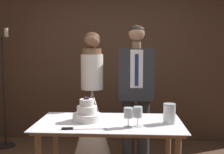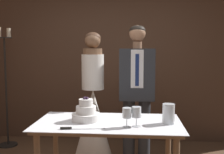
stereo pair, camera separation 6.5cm
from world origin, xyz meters
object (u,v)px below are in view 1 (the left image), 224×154
at_px(wine_glass_middle, 138,113).
at_px(groom, 136,89).
at_px(tiered_cake, 87,113).
at_px(candle_stand, 4,91).
at_px(cake_knife, 75,129).
at_px(bride, 92,117).
at_px(hurricane_candle, 169,114).
at_px(cake_table, 109,132).
at_px(wine_glass_near, 128,113).

distance_m(wine_glass_middle, groom, 0.98).
distance_m(tiered_cake, candle_stand, 2.03).
bearing_deg(tiered_cake, cake_knife, -100.62).
bearing_deg(tiered_cake, bride, 93.80).
xyz_separation_m(wine_glass_middle, groom, (0.01, 0.98, 0.08)).
relative_size(cake_knife, hurricane_candle, 2.09).
distance_m(tiered_cake, bride, 0.85).
relative_size(groom, candle_stand, 0.98).
relative_size(cake_table, hurricane_candle, 7.39).
distance_m(cake_table, hurricane_candle, 0.60).
xyz_separation_m(cake_knife, bride, (0.00, 1.11, -0.18)).
distance_m(cake_knife, groom, 1.26).
bearing_deg(candle_stand, bride, -22.18).
bearing_deg(groom, cake_table, -108.18).
bearing_deg(wine_glass_near, groom, 84.65).
relative_size(wine_glass_near, hurricane_candle, 0.94).
bearing_deg(groom, bride, 179.94).
bearing_deg(cake_knife, wine_glass_middle, 5.40).
relative_size(cake_knife, wine_glass_near, 2.22).
height_order(cake_table, hurricane_candle, hurricane_candle).
bearing_deg(hurricane_candle, cake_knife, -163.25).
bearing_deg(groom, cake_knife, -116.56).
height_order(cake_table, wine_glass_middle, wine_glass_middle).
relative_size(wine_glass_near, wine_glass_middle, 0.98).
distance_m(wine_glass_middle, hurricane_candle, 0.33).
xyz_separation_m(hurricane_candle, candle_stand, (-2.27, 1.44, -0.02)).
xyz_separation_m(wine_glass_near, candle_stand, (-1.88, 1.59, -0.06)).
bearing_deg(wine_glass_middle, cake_knife, -166.33).
bearing_deg(bride, candle_stand, 157.82).
height_order(wine_glass_middle, groom, groom).
distance_m(cake_table, cake_knife, 0.40).
relative_size(cake_table, groom, 0.79).
xyz_separation_m(cake_knife, hurricane_candle, (0.85, 0.26, 0.08)).
height_order(hurricane_candle, bride, bride).
bearing_deg(tiered_cake, wine_glass_near, -25.88).
bearing_deg(cake_knife, tiered_cake, 71.10).
bearing_deg(cake_table, groom, 71.82).
bearing_deg(wine_glass_near, cake_knife, -167.47).
bearing_deg(cake_table, tiered_cake, 172.24).
xyz_separation_m(bride, candle_stand, (-1.42, 0.58, 0.23)).
bearing_deg(cake_table, wine_glass_middle, -26.83).
height_order(wine_glass_middle, hurricane_candle, hurricane_candle).
height_order(wine_glass_near, bride, bride).
relative_size(wine_glass_middle, candle_stand, 0.10).
height_order(wine_glass_near, wine_glass_middle, wine_glass_middle).
bearing_deg(tiered_cake, groom, 58.41).
height_order(tiered_cake, candle_stand, candle_stand).
height_order(tiered_cake, bride, bride).
distance_m(cake_table, bride, 0.89).
bearing_deg(groom, wine_glass_middle, -90.50).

